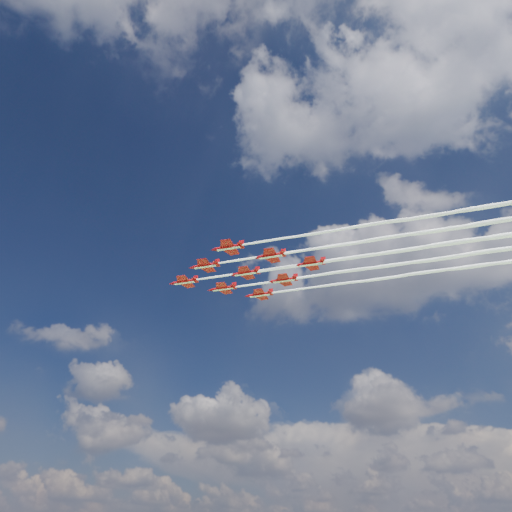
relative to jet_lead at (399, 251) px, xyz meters
name	(u,v)px	position (x,y,z in m)	size (l,w,h in m)	color
jet_lead	(399,251)	(0.00, 0.00, 0.00)	(130.20, 26.57, 2.34)	#A5090F
jet_row2_port	(436,231)	(10.81, -5.70, 0.00)	(130.20, 26.57, 2.34)	#A5090F
jet_row2_starb	(436,259)	(8.25, 9.01, 0.00)	(130.20, 26.57, 2.34)	#A5090F
jet_row3_port	(480,207)	(21.62, -11.39, 0.00)	(130.20, 26.57, 2.34)	#A5090F
jet_row3_centre	(475,240)	(19.06, 3.31, 0.00)	(130.20, 26.57, 2.34)	#A5090F
jet_row3_starb	(471,267)	(16.50, 18.02, 0.00)	(130.20, 26.57, 2.34)	#A5090F
jet_row4_starb	(511,249)	(27.31, 12.32, 0.00)	(130.20, 26.57, 2.34)	#A5090F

